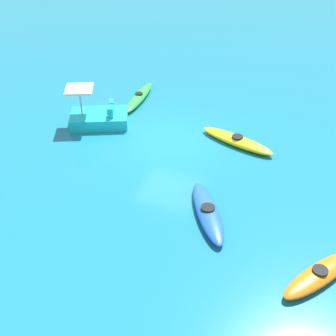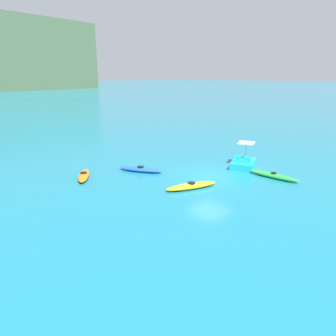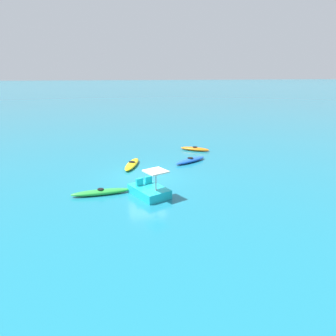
{
  "view_description": "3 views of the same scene",
  "coord_description": "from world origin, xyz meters",
  "views": [
    {
      "loc": [
        -5.43,
        14.17,
        9.13
      ],
      "look_at": [
        -0.82,
        2.28,
        0.35
      ],
      "focal_mm": 46.83,
      "sensor_mm": 36.0,
      "label": 1
    },
    {
      "loc": [
        -15.0,
        -12.33,
        6.38
      ],
      "look_at": [
        -1.78,
        2.15,
        0.44
      ],
      "focal_mm": 33.0,
      "sensor_mm": 36.0,
      "label": 2
    },
    {
      "loc": [
        19.4,
        -2.41,
        6.72
      ],
      "look_at": [
        -0.28,
        1.56,
        0.43
      ],
      "focal_mm": 32.4,
      "sensor_mm": 36.0,
      "label": 3
    }
  ],
  "objects": [
    {
      "name": "kayak_green",
      "position": [
        2.69,
        -3.01,
        0.16
      ],
      "size": [
        0.81,
        3.38,
        0.37
      ],
      "color": "green",
      "rests_on": "ground_plane"
    },
    {
      "name": "kayak_orange",
      "position": [
        -6.29,
        5.26,
        0.16
      ],
      "size": [
        2.01,
        2.59,
        0.37
      ],
      "color": "orange",
      "rests_on": "ground_plane"
    },
    {
      "name": "pedal_boat_cyan",
      "position": [
        3.34,
        -0.27,
        0.34
      ],
      "size": [
        2.81,
        2.37,
        1.68
      ],
      "color": "#19B7C6",
      "rests_on": "ground_plane"
    },
    {
      "name": "ground_plane",
      "position": [
        0.0,
        0.0,
        0.0
      ],
      "size": [
        600.0,
        600.0,
        0.0
      ],
      "primitive_type": "plane",
      "color": "#19728C"
    },
    {
      "name": "kayak_blue",
      "position": [
        -2.77,
        3.85,
        0.16
      ],
      "size": [
        2.16,
        3.02,
        0.37
      ],
      "color": "blue",
      "rests_on": "ground_plane"
    },
    {
      "name": "kayak_yellow",
      "position": [
        -2.59,
        -0.76,
        0.16
      ],
      "size": [
        3.27,
        1.7,
        0.37
      ],
      "color": "yellow",
      "rests_on": "ground_plane"
    }
  ]
}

